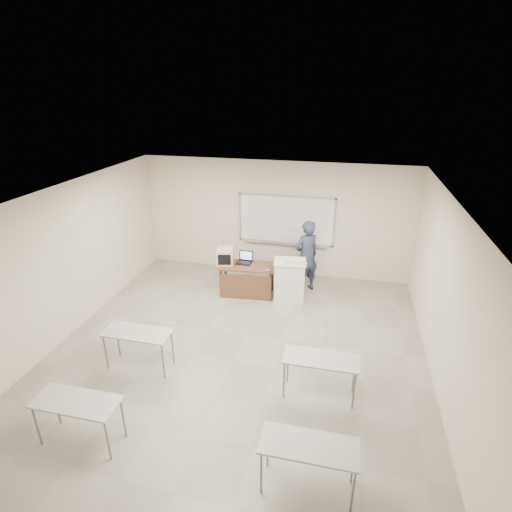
% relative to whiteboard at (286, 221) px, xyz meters
% --- Properties ---
extents(floor, '(7.00, 8.00, 0.01)m').
position_rel_whiteboard_xyz_m(floor, '(-0.30, -3.97, -1.49)').
color(floor, gray).
rests_on(floor, ground).
extents(whiteboard, '(2.48, 0.10, 1.31)m').
position_rel_whiteboard_xyz_m(whiteboard, '(0.00, 0.00, 0.00)').
color(whiteboard, white).
rests_on(whiteboard, floor).
extents(student_desks, '(4.40, 2.20, 0.73)m').
position_rel_whiteboard_xyz_m(student_desks, '(-0.30, -5.32, -0.81)').
color(student_desks, '#A7A6A2').
rests_on(student_desks, floor).
extents(instructor_desk, '(1.29, 0.65, 0.75)m').
position_rel_whiteboard_xyz_m(instructor_desk, '(-0.70, -1.48, -0.96)').
color(instructor_desk, brown).
rests_on(instructor_desk, floor).
extents(podium, '(0.72, 0.53, 1.01)m').
position_rel_whiteboard_xyz_m(podium, '(0.34, -1.47, -0.97)').
color(podium, white).
rests_on(podium, floor).
extents(crt_monitor, '(0.40, 0.45, 0.38)m').
position_rel_whiteboard_xyz_m(crt_monitor, '(-1.25, -1.36, -0.55)').
color(crt_monitor, '#BAAC9C').
rests_on(crt_monitor, instructor_desk).
extents(laptop, '(0.35, 0.32, 0.26)m').
position_rel_whiteboard_xyz_m(laptop, '(-0.80, -1.21, -0.67)').
color(laptop, black).
rests_on(laptop, instructor_desk).
extents(mouse, '(0.12, 0.10, 0.04)m').
position_rel_whiteboard_xyz_m(mouse, '(-0.15, -1.57, -0.71)').
color(mouse, '#999AA0').
rests_on(mouse, instructor_desk).
extents(keyboard, '(0.51, 0.24, 0.03)m').
position_rel_whiteboard_xyz_m(keyboard, '(0.49, -1.59, -0.45)').
color(keyboard, '#BAAC9C').
rests_on(keyboard, podium).
extents(presenter, '(0.79, 0.74, 1.80)m').
position_rel_whiteboard_xyz_m(presenter, '(0.64, -0.86, -0.58)').
color(presenter, black).
rests_on(presenter, floor).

